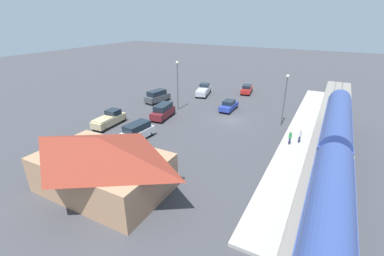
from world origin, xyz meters
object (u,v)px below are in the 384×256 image
at_px(sedan_blue, 229,105).
at_px(suv_white, 137,131).
at_px(station_building, 102,163).
at_px(pickup_tan, 109,119).
at_px(suv_charcoal, 157,96).
at_px(light_pole_lot_center, 177,80).
at_px(pickup_silver, 203,90).
at_px(pedestrian_waiting_far, 290,137).
at_px(pedestrian_on_platform, 300,135).
at_px(light_pole_near_platform, 285,94).
at_px(sedan_red, 247,89).
at_px(passenger_train, 332,164).

distance_m(sedan_blue, suv_white, 17.41).
distance_m(station_building, pickup_tan, 15.81).
xyz_separation_m(suv_charcoal, light_pole_lot_center, (-5.49, 1.85, 3.89)).
bearing_deg(pickup_silver, pedestrian_waiting_far, 140.91).
xyz_separation_m(pedestrian_on_platform, pickup_tan, (24.95, 6.35, -0.25)).
height_order(pickup_silver, light_pole_near_platform, light_pole_near_platform).
distance_m(station_building, light_pole_near_platform, 26.04).
bearing_deg(sedan_red, station_building, 87.69).
bearing_deg(suv_charcoal, pedestrian_on_platform, 166.17).
distance_m(pickup_tan, pickup_silver, 21.34).
xyz_separation_m(sedan_red, light_pole_lot_center, (7.09, 15.35, 4.16)).
relative_size(sedan_blue, sedan_red, 0.95).
bearing_deg(suv_charcoal, sedan_blue, -172.40).
distance_m(suv_white, light_pole_near_platform, 20.83).
xyz_separation_m(passenger_train, pickup_tan, (28.59, -2.56, -1.83)).
height_order(pedestrian_waiting_far, light_pole_lot_center, light_pole_lot_center).
bearing_deg(sedan_red, pickup_tan, 65.12).
bearing_deg(pedestrian_waiting_far, light_pole_lot_center, -16.13).
xyz_separation_m(suv_charcoal, pickup_tan, (-0.47, 12.61, -0.12)).
distance_m(pedestrian_on_platform, sedan_red, 23.57).
bearing_deg(light_pole_lot_center, sedan_red, -114.79).
relative_size(pedestrian_waiting_far, suv_white, 0.34).
bearing_deg(pedestrian_waiting_far, pedestrian_on_platform, -131.78).
xyz_separation_m(pedestrian_waiting_far, suv_charcoal, (24.46, -7.33, -0.13)).
relative_size(station_building, sedan_red, 2.58).
bearing_deg(pedestrian_on_platform, sedan_red, -56.98).
distance_m(pedestrian_on_platform, suv_charcoal, 26.18).
distance_m(station_building, pickup_silver, 32.92).
relative_size(pickup_silver, suv_white, 1.13).
bearing_deg(pickup_silver, light_pole_near_platform, 151.99).
bearing_deg(pedestrian_waiting_far, suv_white, 22.28).
distance_m(pedestrian_waiting_far, light_pole_near_platform, 7.68).
height_order(pedestrian_waiting_far, pickup_tan, pickup_tan).
bearing_deg(pickup_silver, sedan_red, -143.32).
bearing_deg(sedan_red, passenger_train, 119.88).
bearing_deg(pickup_tan, light_pole_lot_center, -115.00).
xyz_separation_m(station_building, pedestrian_waiting_far, (-13.40, -16.90, -1.42)).
height_order(sedan_blue, sedan_red, same).
distance_m(pedestrian_on_platform, suv_white, 20.22).
bearing_deg(suv_white, light_pole_near_platform, -138.17).
bearing_deg(pickup_tan, sedan_blue, -131.49).
height_order(sedan_red, pickup_tan, pickup_tan).
distance_m(station_building, suv_white, 10.67).
bearing_deg(station_building, passenger_train, -153.27).
height_order(pedestrian_on_platform, pickup_silver, pickup_silver).
relative_size(station_building, light_pole_lot_center, 1.52).
bearing_deg(station_building, pickup_silver, -80.09).
distance_m(pickup_silver, light_pole_lot_center, 10.78).
bearing_deg(pedestrian_on_platform, passenger_train, 112.18).
bearing_deg(suv_white, station_building, 112.85).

